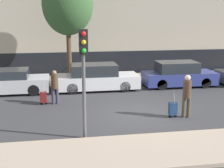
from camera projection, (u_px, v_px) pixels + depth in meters
The scene contains 13 objects.
ground_plane at pixel (140, 114), 13.42m from camera, with size 80.00×80.00×0.00m, color #38383A.
sidewalk_near at pixel (170, 149), 9.81m from camera, with size 28.00×2.50×0.12m.
sidewalk_far at pixel (113, 79), 20.14m from camera, with size 28.00×3.00×0.12m.
parked_car_0 at pixel (10, 82), 16.78m from camera, with size 4.09×1.79×1.29m.
parked_car_1 at pixel (96, 78), 17.51m from camera, with size 4.63×1.79×1.46m.
parked_car_2 at pixel (178, 75), 18.39m from camera, with size 4.25×1.74×1.46m.
pedestrian_left at pixel (55, 85), 14.71m from camera, with size 0.35×0.34×1.62m.
trolley_left at pixel (43, 97), 14.70m from camera, with size 0.34×0.29×1.15m.
pedestrian_right at pixel (187, 93), 12.76m from camera, with size 0.35×0.34×1.80m.
trolley_right at pixel (173, 109), 12.89m from camera, with size 0.34×0.29×1.18m.
traffic_light at pixel (84, 62), 10.14m from camera, with size 0.28×0.47×3.75m.
parked_bicycle at pixel (76, 73), 20.00m from camera, with size 1.77×0.06×0.96m.
bare_tree_near_crossing at pixel (68, 4), 17.94m from camera, with size 2.96×2.96×6.44m.
Camera 1 is at (-3.31, -12.42, 4.25)m, focal length 50.00 mm.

